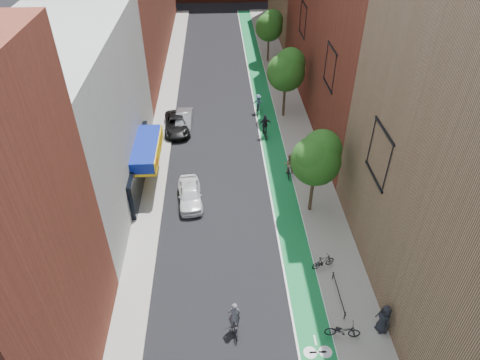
{
  "coord_description": "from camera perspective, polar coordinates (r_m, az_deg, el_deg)",
  "views": [
    {
      "loc": [
        -0.71,
        -12.92,
        20.5
      ],
      "look_at": [
        0.69,
        11.97,
        1.5
      ],
      "focal_mm": 32.0,
      "sensor_mm": 36.0,
      "label": 1
    }
  ],
  "objects": [
    {
      "name": "pedestrian",
      "position": [
        24.76,
        18.64,
        -17.12
      ],
      "size": [
        0.87,
        1.08,
        1.92
      ],
      "primitive_type": "imported",
      "rotation": [
        0.0,
        0.0,
        -1.26
      ],
      "color": "black",
      "rests_on": "sidewalk_right"
    },
    {
      "name": "parked_bike_mid",
      "position": [
        27.17,
        11.04,
        -10.65
      ],
      "size": [
        1.62,
        0.93,
        0.94
      ],
      "primitive_type": "imported",
      "rotation": [
        0.0,
        0.0,
        1.9
      ],
      "color": "black",
      "rests_on": "sidewalk_right"
    },
    {
      "name": "parked_car_silver",
      "position": [
        40.73,
        -7.46,
        7.88
      ],
      "size": [
        1.56,
        4.23,
        1.38
      ],
      "primitive_type": "imported",
      "rotation": [
        0.0,
        0.0,
        -0.02
      ],
      "color": "gray",
      "rests_on": "ground"
    },
    {
      "name": "cyclist_lane_mid",
      "position": [
        38.77,
        3.35,
        6.92
      ],
      "size": [
        1.15,
        1.6,
        2.23
      ],
      "rotation": [
        0.0,
        0.0,
        3.27
      ],
      "color": "black",
      "rests_on": "ground"
    },
    {
      "name": "tree_near",
      "position": [
        28.6,
        10.19,
        3.01
      ],
      "size": [
        3.4,
        3.36,
        6.42
      ],
      "color": "#332619",
      "rests_on": "ground"
    },
    {
      "name": "sidewalk_left",
      "position": [
        44.27,
        -9.85,
        9.27
      ],
      "size": [
        2.0,
        68.0,
        0.15
      ],
      "primitive_type": "cube",
      "color": "gray",
      "rests_on": "ground"
    },
    {
      "name": "ground",
      "position": [
        24.24,
        -0.05,
        -20.42
      ],
      "size": [
        160.0,
        160.0,
        0.0
      ],
      "primitive_type": "plane",
      "color": "black",
      "rests_on": "ground"
    },
    {
      "name": "sidewalk_right",
      "position": [
        44.54,
        6.55,
        9.77
      ],
      "size": [
        3.0,
        68.0,
        0.15
      ],
      "primitive_type": "cube",
      "color": "gray",
      "rests_on": "ground"
    },
    {
      "name": "bike_lane",
      "position": [
        44.24,
        3.3,
        9.65
      ],
      "size": [
        2.0,
        68.0,
        0.01
      ],
      "primitive_type": "cube",
      "color": "#167C37",
      "rests_on": "ground"
    },
    {
      "name": "tree_mid",
      "position": [
        40.6,
        6.23,
        14.49
      ],
      "size": [
        3.55,
        3.53,
        6.74
      ],
      "color": "#332619",
      "rests_on": "ground"
    },
    {
      "name": "building_left_white",
      "position": [
        32.26,
        -21.65,
        7.86
      ],
      "size": [
        8.0,
        20.0,
        12.0
      ],
      "primitive_type": "cube",
      "color": "silver",
      "rests_on": "ground"
    },
    {
      "name": "cyclist_lead",
      "position": [
        23.89,
        -0.75,
        -18.34
      ],
      "size": [
        0.74,
        1.67,
        2.2
      ],
      "rotation": [
        0.0,
        0.0,
        3.26
      ],
      "color": "black",
      "rests_on": "ground"
    },
    {
      "name": "parked_car_white",
      "position": [
        31.53,
        -6.7,
        -1.87
      ],
      "size": [
        2.08,
        4.3,
        1.42
      ],
      "primitive_type": "imported",
      "rotation": [
        0.0,
        0.0,
        0.1
      ],
      "color": "white",
      "rests_on": "ground"
    },
    {
      "name": "tree_far",
      "position": [
        53.77,
        3.95,
        19.92
      ],
      "size": [
        3.3,
        3.25,
        6.21
      ],
      "color": "#332619",
      "rests_on": "ground"
    },
    {
      "name": "cyclist_lane_far",
      "position": [
        42.81,
        2.41,
        9.95
      ],
      "size": [
        1.05,
        1.81,
        1.94
      ],
      "rotation": [
        0.0,
        0.0,
        3.09
      ],
      "color": "black",
      "rests_on": "ground"
    },
    {
      "name": "parked_bike_far",
      "position": [
        24.35,
        13.51,
        -18.91
      ],
      "size": [
        1.95,
        0.89,
        0.99
      ],
      "primitive_type": "imported",
      "rotation": [
        0.0,
        0.0,
        1.44
      ],
      "color": "black",
      "rests_on": "sidewalk_right"
    },
    {
      "name": "parked_car_black",
      "position": [
        40.29,
        -8.41,
        7.41
      ],
      "size": [
        2.57,
        4.99,
        1.35
      ],
      "primitive_type": "imported",
      "rotation": [
        0.0,
        0.0,
        0.07
      ],
      "color": "black",
      "rests_on": "ground"
    },
    {
      "name": "cyclist_lane_near",
      "position": [
        33.99,
        6.54,
        1.78
      ],
      "size": [
        0.86,
        1.55,
        2.0
      ],
      "rotation": [
        0.0,
        0.0,
        3.04
      ],
      "color": "black",
      "rests_on": "ground"
    }
  ]
}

